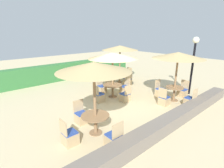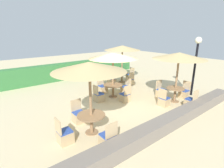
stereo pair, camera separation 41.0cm
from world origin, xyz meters
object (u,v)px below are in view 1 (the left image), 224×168
object	(u,v)px
patio_chair_front_left_west	(69,137)
patio_chair_center_east	(125,89)
round_table_front_right	(174,90)
patio_chair_back_right_west	(110,81)
parasol_center	(113,56)
patio_chair_front_left_south	(114,139)
parasol_front_left	(94,67)
patio_chair_back_right_south	(128,81)
patio_chair_front_right_south	(190,101)
patio_chair_center_north	(102,88)
round_table_back_right	(120,75)
patio_chair_front_left_north	(81,117)
patio_chair_back_right_east	(128,76)
patio_chair_front_right_north	(160,91)
round_table_front_left	(95,119)
parasol_back_right	(120,48)
round_table_center	(113,87)
patio_chair_center_west	(99,97)
patio_chair_front_right_east	(182,92)
lamp_post	(194,54)
parasol_front_right	(178,56)
patio_chair_center_south	(125,97)

from	to	relation	value
patio_chair_front_left_west	patio_chair_center_east	distance (m)	5.47
round_table_front_right	patio_chair_back_right_west	distance (m)	4.61
patio_chair_front_left_west	parasol_center	xyz separation A→B (m)	(3.97, 2.33, 2.08)
patio_chair_front_left_south	parasol_front_left	bearing A→B (deg)	88.43
parasol_front_left	patio_chair_back_right_south	distance (m)	6.70
patio_chair_front_left_south	patio_chair_front_right_south	world-z (taller)	same
patio_chair_front_right_south	patio_chair_center_north	distance (m)	4.97
patio_chair_center_north	round_table_back_right	size ratio (longest dim) A/B	1.00
patio_chair_front_left_north	patio_chair_back_right_east	size ratio (longest dim) A/B	1.00
patio_chair_front_left_west	patio_chair_front_left_south	bearing A→B (deg)	43.25
patio_chair_front_right_north	parasol_center	xyz separation A→B (m)	(-2.17, 1.69, 2.08)
round_table_front_left	patio_chair_front_left_north	bearing A→B (deg)	88.83
patio_chair_front_right_south	patio_chair_center_east	bearing A→B (deg)	107.15
patio_chair_center_east	patio_chair_front_left_south	bearing A→B (deg)	130.58
patio_chair_center_north	parasol_back_right	size ratio (longest dim) A/B	0.35
patio_chair_front_left_north	patio_chair_back_right_east	bearing A→B (deg)	-151.69
patio_chair_front_left_north	round_table_back_right	xyz separation A→B (m)	(5.34, 3.31, 0.27)
round_table_front_left	parasol_back_right	distance (m)	7.15
patio_chair_front_right_north	round_table_center	world-z (taller)	patio_chair_front_right_north
parasol_front_left	patio_chair_center_west	size ratio (longest dim) A/B	2.84
round_table_center	patio_chair_center_west	size ratio (longest dim) A/B	1.15
patio_chair_front_left_north	patio_chair_back_right_west	world-z (taller)	same
round_table_front_right	patio_chair_front_right_east	bearing A→B (deg)	-0.15
lamp_post	patio_chair_front_right_north	xyz separation A→B (m)	(-1.62, 0.95, -2.09)
patio_chair_back_right_east	patio_chair_front_right_east	bearing A→B (deg)	176.61
patio_chair_front_right_north	round_table_back_right	distance (m)	3.66
patio_chair_back_right_south	round_table_front_left	bearing A→B (deg)	-146.95
patio_chair_front_left_north	round_table_back_right	world-z (taller)	patio_chair_front_left_north
patio_chair_front_right_north	patio_chair_back_right_west	world-z (taller)	same
round_table_front_left	parasol_front_right	world-z (taller)	parasol_front_right
parasol_front_right	patio_chair_front_right_east	world-z (taller)	parasol_front_right
parasol_center	patio_chair_back_right_east	bearing A→B (deg)	31.05
round_table_front_right	patio_chair_back_right_east	world-z (taller)	patio_chair_back_right_east
round_table_front_left	parasol_front_right	bearing A→B (deg)	-2.47
patio_chair_front_left_south	patio_chair_center_north	bearing A→B (deg)	56.21
patio_chair_front_left_north	parasol_center	bearing A→B (deg)	-155.00
patio_chair_center_east	patio_chair_back_right_east	world-z (taller)	same
patio_chair_center_north	patio_chair_front_left_south	bearing A→B (deg)	56.21
round_table_center	parasol_center	bearing A→B (deg)	0.00
lamp_post	patio_chair_center_east	distance (m)	4.38
patio_chair_center_east	patio_chair_center_west	size ratio (longest dim) A/B	1.00
patio_chair_front_left_north	patio_chair_center_west	world-z (taller)	same
patio_chair_back_right_south	patio_chair_front_left_north	bearing A→B (deg)	-155.26
parasol_front_left	parasol_center	distance (m)	3.78
patio_chair_front_left_north	round_table_front_right	world-z (taller)	patio_chair_front_left_north
parasol_front_right	patio_chair_center_north	xyz separation A→B (m)	(-2.15, 3.59, -2.17)
round_table_front_left	patio_chair_front_right_north	xyz separation A→B (m)	(5.10, 0.68, -0.30)
round_table_front_left	patio_chair_front_right_south	distance (m)	5.14
round_table_center	patio_chair_center_south	size ratio (longest dim) A/B	1.15
round_table_front_left	patio_chair_back_right_south	bearing A→B (deg)	33.05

